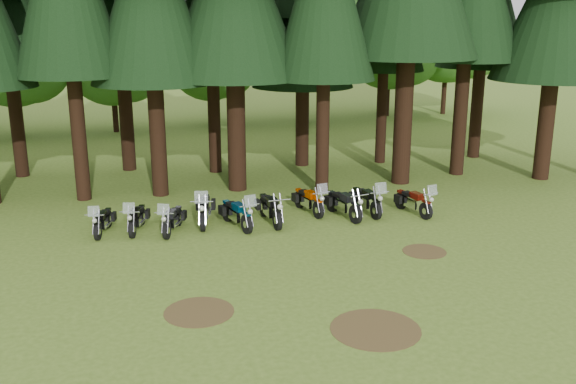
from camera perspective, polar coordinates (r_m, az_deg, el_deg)
name	(u,v)px	position (r m, az deg, el deg)	size (l,w,h in m)	color
ground	(292,271)	(19.05, 0.40, -7.05)	(120.00, 120.00, 0.00)	#4A6C1F
decid_2	(16,55)	(42.25, -23.01, 11.13)	(6.72, 6.53, 8.40)	black
decid_3	(116,61)	(42.22, -15.06, 11.21)	(6.12, 5.95, 7.65)	black
decid_4	(214,60)	(43.85, -6.64, 11.58)	(5.93, 5.76, 7.41)	black
decid_5	(313,31)	(44.61, 2.23, 14.13)	(8.45, 8.21, 10.56)	black
decid_6	(395,44)	(48.14, 9.45, 12.82)	(7.06, 6.86, 8.82)	black
decid_7	(454,30)	(49.98, 14.57, 13.80)	(8.44, 8.20, 10.55)	black
dirt_patch_0	(199,312)	(16.75, -7.91, -10.50)	(1.80, 1.80, 0.01)	#4C3D1E
dirt_patch_1	(424,251)	(21.01, 12.03, -5.19)	(1.40, 1.40, 0.01)	#4C3D1E
dirt_patch_2	(375,329)	(15.91, 7.78, -11.98)	(2.20, 2.20, 0.01)	#4C3D1E
motorcycle_0	(103,222)	(22.99, -16.14, -2.55)	(0.73, 2.01, 1.27)	black
motorcycle_1	(137,219)	(22.92, -13.28, -2.35)	(0.79, 2.09, 1.32)	black
motorcycle_2	(173,220)	(22.54, -10.22, -2.48)	(0.99, 2.05, 1.32)	black
motorcycle_3	(204,210)	(23.26, -7.44, -1.60)	(0.78, 2.45, 1.54)	black
motorcycle_4	(237,214)	(22.75, -4.58, -1.99)	(0.89, 2.30, 1.46)	black
motorcycle_5	(270,209)	(23.19, -1.59, -1.56)	(0.40, 2.44, 0.99)	black
motorcycle_6	(309,201)	(24.32, 1.85, -0.82)	(0.72, 2.24, 1.41)	black
motorcycle_7	(343,205)	(23.88, 4.95, -1.15)	(0.66, 2.31, 0.95)	black
motorcycle_8	(366,201)	(24.44, 6.98, -0.79)	(0.54, 2.37, 1.48)	black
motorcycle_9	(413,202)	(24.66, 11.08, -0.91)	(0.75, 2.19, 1.38)	black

